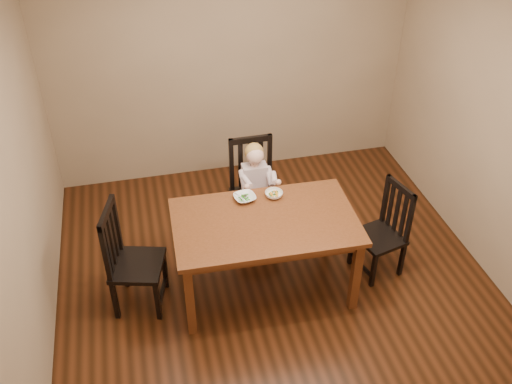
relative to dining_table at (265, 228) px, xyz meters
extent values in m
cube|color=#46210E|center=(0.12, 0.07, -0.70)|extent=(4.00, 4.00, 0.01)
cube|color=#927A5D|center=(0.12, 2.07, 0.65)|extent=(4.00, 0.01, 2.70)
cube|color=#927A5D|center=(0.12, -1.93, 0.65)|extent=(4.00, 0.01, 2.70)
cube|color=#927A5D|center=(-1.88, 0.07, 0.65)|extent=(0.01, 4.00, 2.70)
cube|color=#927A5D|center=(2.12, 0.07, 0.65)|extent=(0.01, 4.00, 2.70)
cube|color=#502912|center=(0.00, 0.00, 0.07)|extent=(1.61, 1.00, 0.04)
cube|color=#502912|center=(0.00, 0.00, 0.01)|extent=(1.48, 0.87, 0.08)
cube|color=#502912|center=(-0.73, -0.38, -0.32)|extent=(0.08, 0.08, 0.75)
cube|color=#502912|center=(0.70, -0.42, -0.32)|extent=(0.08, 0.08, 0.75)
cube|color=#502912|center=(-0.70, 0.42, -0.32)|extent=(0.08, 0.08, 0.75)
cube|color=#502912|center=(0.73, 0.38, -0.32)|extent=(0.08, 0.08, 0.75)
cube|color=black|center=(0.10, 0.78, -0.26)|extent=(0.46, 0.43, 0.04)
cube|color=black|center=(0.29, 0.97, -0.49)|extent=(0.04, 0.04, 0.42)
cube|color=black|center=(-0.10, 0.97, -0.49)|extent=(0.04, 0.04, 0.42)
cube|color=black|center=(0.29, 0.60, -0.49)|extent=(0.04, 0.04, 0.42)
cube|color=black|center=(-0.10, 0.60, -0.49)|extent=(0.04, 0.04, 0.42)
cube|color=black|center=(0.29, 0.97, 0.05)|extent=(0.04, 0.04, 0.58)
cube|color=black|center=(-0.10, 0.97, 0.05)|extent=(0.04, 0.04, 0.58)
cube|color=black|center=(0.09, 0.97, 0.32)|extent=(0.43, 0.04, 0.06)
cube|color=black|center=(0.20, 0.97, 0.02)|extent=(0.05, 0.02, 0.50)
cube|color=black|center=(0.09, 0.97, 0.02)|extent=(0.05, 0.02, 0.50)
cube|color=black|center=(-0.01, 0.97, 0.02)|extent=(0.05, 0.02, 0.50)
cube|color=black|center=(-1.12, 0.07, -0.26)|extent=(0.53, 0.55, 0.04)
cube|color=black|center=(-1.24, 0.30, -0.49)|extent=(0.05, 0.05, 0.42)
cube|color=black|center=(-1.34, -0.07, -0.49)|extent=(0.05, 0.05, 0.42)
cube|color=black|center=(-0.89, 0.21, -0.49)|extent=(0.05, 0.05, 0.42)
cube|color=black|center=(-0.99, -0.17, -0.49)|extent=(0.05, 0.05, 0.42)
cube|color=black|center=(-1.24, 0.30, 0.05)|extent=(0.05, 0.05, 0.58)
cube|color=black|center=(-1.34, -0.07, 0.05)|extent=(0.05, 0.05, 0.58)
cube|color=black|center=(-1.29, 0.12, 0.32)|extent=(0.15, 0.42, 0.06)
cube|color=black|center=(-1.27, 0.22, 0.02)|extent=(0.03, 0.05, 0.50)
cube|color=black|center=(-1.29, 0.12, 0.02)|extent=(0.03, 0.05, 0.50)
cube|color=black|center=(-1.32, 0.02, 0.02)|extent=(0.03, 0.05, 0.50)
cube|color=black|center=(1.09, -0.01, -0.30)|extent=(0.47, 0.49, 0.04)
cube|color=black|center=(1.29, -0.14, -0.51)|extent=(0.04, 0.04, 0.38)
cube|color=black|center=(1.21, 0.20, -0.51)|extent=(0.04, 0.04, 0.38)
cube|color=black|center=(0.98, -0.22, -0.51)|extent=(0.04, 0.04, 0.38)
cube|color=black|center=(0.89, 0.11, -0.51)|extent=(0.04, 0.04, 0.38)
cube|color=black|center=(1.29, -0.14, -0.02)|extent=(0.04, 0.04, 0.52)
cube|color=black|center=(1.21, 0.20, -0.02)|extent=(0.04, 0.04, 0.52)
cube|color=black|center=(1.25, 0.03, 0.21)|extent=(0.13, 0.38, 0.05)
cube|color=black|center=(1.27, -0.06, -0.05)|extent=(0.03, 0.04, 0.45)
cube|color=black|center=(1.25, 0.03, -0.05)|extent=(0.03, 0.04, 0.45)
cube|color=black|center=(1.23, 0.12, -0.05)|extent=(0.03, 0.04, 0.45)
imported|color=white|center=(-0.11, 0.32, 0.12)|extent=(0.22, 0.22, 0.05)
imported|color=white|center=(0.16, 0.31, 0.12)|extent=(0.18, 0.18, 0.05)
cube|color=silver|center=(-0.15, 0.30, 0.14)|extent=(0.10, 0.11, 0.05)
cube|color=silver|center=(-0.15, 0.30, 0.13)|extent=(0.05, 0.05, 0.01)
camera|label=1|loc=(-0.95, -3.68, 3.15)|focal=40.00mm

